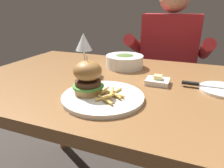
# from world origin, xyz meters

# --- Properties ---
(dining_table) EXTENTS (1.33, 0.79, 0.74)m
(dining_table) POSITION_xyz_m (0.00, 0.00, 0.65)
(dining_table) COLOR brown
(dining_table) RESTS_ON ground
(main_plate) EXTENTS (0.27, 0.27, 0.01)m
(main_plate) POSITION_xyz_m (-0.03, -0.19, 0.75)
(main_plate) COLOR white
(main_plate) RESTS_ON dining_table
(burger_sandwich) EXTENTS (0.10, 0.10, 0.13)m
(burger_sandwich) POSITION_xyz_m (-0.09, -0.19, 0.81)
(burger_sandwich) COLOR #B78447
(burger_sandwich) RESTS_ON main_plate
(fries_pile) EXTENTS (0.10, 0.13, 0.02)m
(fries_pile) POSITION_xyz_m (-0.01, -0.19, 0.76)
(fries_pile) COLOR #EABC5B
(fries_pile) RESTS_ON main_plate
(wine_glass) EXTENTS (0.07, 0.07, 0.18)m
(wine_glass) POSITION_xyz_m (-0.22, 0.03, 0.87)
(wine_glass) COLOR silver
(wine_glass) RESTS_ON dining_table
(bread_plate) EXTENTS (0.15, 0.15, 0.01)m
(bread_plate) POSITION_xyz_m (0.34, 0.02, 0.74)
(bread_plate) COLOR white
(bread_plate) RESTS_ON dining_table
(table_knife) EXTENTS (0.22, 0.02, 0.01)m
(table_knife) POSITION_xyz_m (0.29, 0.02, 0.75)
(table_knife) COLOR silver
(table_knife) RESTS_ON bread_plate
(butter_dish) EXTENTS (0.09, 0.07, 0.04)m
(butter_dish) POSITION_xyz_m (0.11, 0.01, 0.75)
(butter_dish) COLOR white
(butter_dish) RESTS_ON dining_table
(soup_bowl) EXTENTS (0.18, 0.18, 0.07)m
(soup_bowl) POSITION_xyz_m (-0.08, 0.19, 0.77)
(soup_bowl) COLOR white
(soup_bowl) RESTS_ON dining_table
(diner_person) EXTENTS (0.51, 0.36, 1.18)m
(diner_person) POSITION_xyz_m (0.09, 0.67, 0.56)
(diner_person) COLOR #282833
(diner_person) RESTS_ON ground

